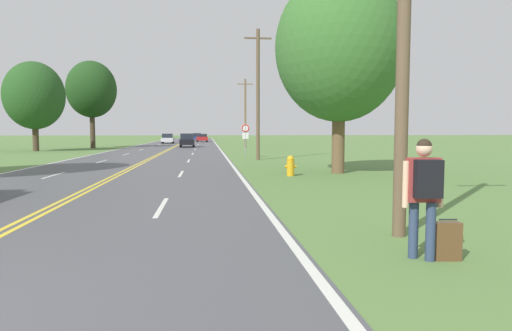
{
  "coord_description": "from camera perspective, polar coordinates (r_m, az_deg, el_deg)",
  "views": [
    {
      "loc": [
        3.87,
        -4.1,
        1.93
      ],
      "look_at": [
        5.43,
        10.14,
        0.85
      ],
      "focal_mm": 32.0,
      "sensor_mm": 36.0,
      "label": 1
    }
  ],
  "objects": [
    {
      "name": "suitcase",
      "position": [
        7.48,
        22.8,
        -8.71
      ],
      "size": [
        0.4,
        0.2,
        0.63
      ],
      "rotation": [
        0.0,
        0.0,
        1.48
      ],
      "color": "brown",
      "rests_on": "ground"
    },
    {
      "name": "tree_behind_sign",
      "position": [
        55.14,
        -19.88,
        8.92
      ],
      "size": [
        5.51,
        5.51,
        9.78
      ],
      "color": "#473828",
      "rests_on": "ground"
    },
    {
      "name": "tree_mid_treeline",
      "position": [
        48.58,
        -25.99,
        7.85
      ],
      "size": [
        5.57,
        5.57,
        8.49
      ],
      "color": "#473828",
      "rests_on": "ground"
    },
    {
      "name": "hitchhiker_person",
      "position": [
        7.2,
        20.28,
        -2.47
      ],
      "size": [
        0.62,
        0.46,
        1.82
      ],
      "rotation": [
        0.0,
        0.0,
        1.48
      ],
      "color": "navy",
      "rests_on": "ground"
    },
    {
      "name": "car_dark_blue_hatchback_receding",
      "position": [
        93.31,
        -7.37,
        3.6
      ],
      "size": [
        1.85,
        3.82,
        1.5
      ],
      "rotation": [
        0.0,
        0.0,
        -1.55
      ],
      "color": "black",
      "rests_on": "ground"
    },
    {
      "name": "traffic_sign",
      "position": [
        32.49,
        -1.33,
        4.17
      ],
      "size": [
        0.6,
        0.1,
        2.44
      ],
      "color": "gray",
      "rests_on": "ground"
    },
    {
      "name": "fire_hydrant",
      "position": [
        19.65,
        4.34,
        -0.0
      ],
      "size": [
        0.48,
        0.32,
        0.88
      ],
      "color": "gold",
      "rests_on": "ground"
    },
    {
      "name": "utility_pole_midground",
      "position": [
        30.64,
        0.24,
        9.09
      ],
      "size": [
        1.8,
        0.24,
        8.63
      ],
      "color": "brown",
      "rests_on": "ground"
    },
    {
      "name": "utility_pole_far",
      "position": [
        52.98,
        -1.36,
        6.69
      ],
      "size": [
        1.8,
        0.24,
        7.91
      ],
      "color": "brown",
      "rests_on": "ground"
    },
    {
      "name": "car_red_sedan_mid_far",
      "position": [
        81.46,
        -6.76,
        3.48
      ],
      "size": [
        2.06,
        4.15,
        1.42
      ],
      "rotation": [
        0.0,
        0.0,
        -1.54
      ],
      "color": "black",
      "rests_on": "ground"
    },
    {
      "name": "car_silver_sedan_mid_near",
      "position": [
        71.94,
        -10.97,
        3.34
      ],
      "size": [
        1.8,
        3.92,
        1.52
      ],
      "rotation": [
        0.0,
        0.0,
        1.58
      ],
      "color": "black",
      "rests_on": "ground"
    },
    {
      "name": "car_black_van_approaching",
      "position": [
        55.27,
        -8.6,
        3.19
      ],
      "size": [
        1.78,
        4.3,
        1.63
      ],
      "rotation": [
        0.0,
        0.0,
        -1.55
      ],
      "color": "black",
      "rests_on": "ground"
    },
    {
      "name": "tree_right_cluster",
      "position": [
        21.48,
        10.4,
        14.26
      ],
      "size": [
        5.81,
        5.81,
        9.02
      ],
      "color": "brown",
      "rests_on": "ground"
    }
  ]
}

